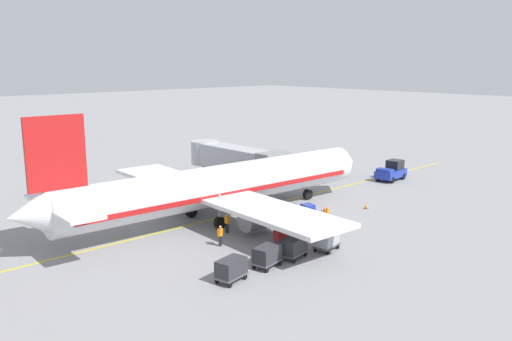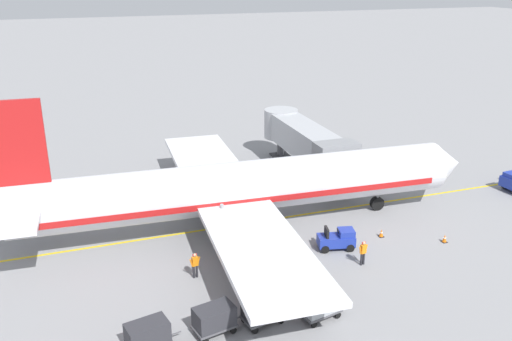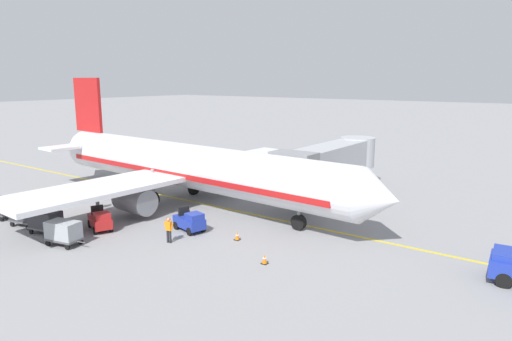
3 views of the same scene
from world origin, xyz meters
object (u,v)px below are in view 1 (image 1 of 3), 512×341
baggage_cart_third_in_train (267,255)px  safety_cone_nose_left (366,206)px  safety_cone_nose_right (325,208)px  baggage_cart_front (327,239)px  pushback_tractor (391,171)px  ground_crew_loader (327,215)px  parked_airliner (220,186)px  ground_crew_wing_walker (220,235)px  ground_crew_marshaller (227,222)px  baggage_tug_trailing (302,213)px  baggage_cart_tail_end (231,268)px  baggage_tug_lead (291,234)px  baggage_cart_second_in_train (294,246)px  jet_bridge (235,159)px

baggage_cart_third_in_train → safety_cone_nose_left: (-4.44, 18.02, -0.66)m
safety_cone_nose_left → safety_cone_nose_right: (-2.21, -3.76, 0.00)m
safety_cone_nose_left → baggage_cart_front: bearing=-67.4°
pushback_tractor → ground_crew_loader: (6.58, -20.22, -0.15)m
parked_airliner → pushback_tractor: bearing=87.2°
pushback_tractor → safety_cone_nose_right: size_ratio=7.78×
ground_crew_wing_walker → ground_crew_marshaller: (-2.20, 2.53, 0.00)m
ground_crew_loader → ground_crew_marshaller: size_ratio=1.00×
baggage_tug_trailing → ground_crew_loader: size_ratio=1.60×
baggage_cart_front → ground_crew_loader: ground_crew_loader is taller
ground_crew_wing_walker → baggage_cart_tail_end: bearing=-33.0°
pushback_tractor → ground_crew_marshaller: pushback_tractor is taller
safety_cone_nose_left → ground_crew_marshaller: bearing=-103.1°
pushback_tractor → baggage_cart_tail_end: size_ratio=1.54×
baggage_tug_lead → pushback_tractor: bearing=106.3°
baggage_tug_lead → safety_cone_nose_left: size_ratio=4.69×
parked_airliner → baggage_tug_lead: bearing=1.0°
parked_airliner → baggage_cart_front: parked_airliner is taller
baggage_cart_second_in_train → baggage_cart_tail_end: 6.21m
baggage_tug_trailing → baggage_cart_second_in_train: 9.91m
safety_cone_nose_left → safety_cone_nose_right: same height
baggage_cart_front → baggage_cart_third_in_train: same height
parked_airliner → ground_crew_marshaller: bearing=-31.0°
jet_bridge → ground_crew_loader: bearing=-11.0°
baggage_cart_third_in_train → baggage_cart_tail_end: bearing=-86.8°
baggage_cart_second_in_train → baggage_cart_tail_end: size_ratio=1.00×
pushback_tractor → baggage_cart_second_in_train: (10.26, -28.49, -0.15)m
baggage_cart_front → baggage_cart_tail_end: size_ratio=1.00×
ground_crew_loader → baggage_tug_lead: bearing=-79.7°
safety_cone_nose_left → safety_cone_nose_right: bearing=-120.4°
baggage_cart_third_in_train → baggage_cart_tail_end: 3.52m
ground_crew_marshaller → baggage_cart_tail_end: bearing=-38.1°
ground_crew_wing_walker → pushback_tractor: bearing=98.2°
baggage_cart_front → safety_cone_nose_right: bearing=130.9°
jet_bridge → baggage_cart_tail_end: 27.04m
baggage_tug_lead → baggage_cart_third_in_train: (2.58, -5.16, 0.24)m
baggage_cart_tail_end → safety_cone_nose_left: 22.04m
baggage_cart_second_in_train → baggage_cart_tail_end: bearing=-88.6°
baggage_tug_trailing → ground_crew_loader: ground_crew_loader is taller
baggage_cart_tail_end → ground_crew_wing_walker: bearing=147.0°
baggage_tug_lead → ground_crew_loader: ground_crew_loader is taller
jet_bridge → safety_cone_nose_right: (13.46, 0.09, -3.17)m
pushback_tractor → safety_cone_nose_right: bearing=-78.1°
baggage_cart_front → safety_cone_nose_left: bearing=112.6°
ground_crew_marshaller → safety_cone_nose_left: (3.51, 15.14, -0.66)m
safety_cone_nose_right → pushback_tractor: bearing=101.9°
baggage_tug_trailing → ground_crew_wing_walker: 10.10m
baggage_cart_second_in_train → ground_crew_marshaller: bearing=178.7°
jet_bridge → baggage_tug_lead: (17.53, -9.01, -2.74)m
baggage_cart_second_in_train → ground_crew_wing_walker: size_ratio=1.76×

